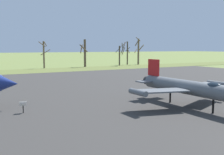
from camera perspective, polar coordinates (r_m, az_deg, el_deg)
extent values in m
cube|color=#383533|center=(28.35, 1.96, -4.23)|extent=(87.01, 61.23, 0.05)
cube|color=#616B34|center=(62.48, -15.23, 1.52)|extent=(147.01, 12.00, 0.06)
cone|color=navy|center=(24.22, -22.22, -1.25)|extent=(2.36, 2.32, 1.45)
cylinder|color=black|center=(22.31, -19.33, -6.83)|extent=(0.08, 0.08, 0.64)
cube|color=white|center=(22.20, -19.38, -5.58)|extent=(0.60, 0.39, 0.38)
cylinder|color=#565B60|center=(23.76, 17.16, -2.22)|extent=(1.94, 11.16, 1.28)
cylinder|color=black|center=(27.87, 8.15, -0.71)|extent=(0.94, 0.76, 0.90)
ellipsoid|color=#19232D|center=(22.18, 22.02, -2.11)|extent=(0.91, 1.72, 0.86)
cube|color=#565B60|center=(22.17, 11.03, -2.92)|extent=(4.77, 2.89, 0.12)
cube|color=#565B60|center=(26.36, 20.23, -1.69)|extent=(4.81, 3.33, 0.12)
cylinder|color=#565B60|center=(21.02, 5.87, -3.35)|extent=(0.60, 2.07, 0.48)
cylinder|color=#565B60|center=(28.35, 22.42, -1.23)|extent=(0.60, 2.07, 0.48)
cube|color=red|center=(27.09, 9.33, 2.25)|extent=(0.25, 1.64, 1.72)
cube|color=#565B60|center=(26.51, 7.51, -0.87)|extent=(1.76, 1.29, 0.12)
cube|color=#565B60|center=(27.94, 11.01, -0.55)|extent=(1.76, 1.29, 0.12)
cylinder|color=black|center=(22.48, 21.77, -6.11)|extent=(0.17, 0.17, 1.20)
cylinder|color=black|center=(25.61, 12.95, -4.28)|extent=(0.17, 0.17, 1.20)
cylinder|color=brown|center=(69.77, -15.07, 4.96)|extent=(0.44, 0.44, 7.15)
cylinder|color=brown|center=(68.92, -15.45, 7.23)|extent=(1.67, 1.37, 1.43)
cylinder|color=brown|center=(69.43, -14.76, 7.33)|extent=(1.08, 0.99, 1.33)
cylinder|color=brown|center=(71.02, -14.74, 5.50)|extent=(2.45, 1.60, 1.64)
cylinder|color=brown|center=(71.89, -6.10, 5.43)|extent=(0.64, 0.64, 7.75)
cylinder|color=brown|center=(72.09, -6.78, 6.88)|extent=(1.25, 1.59, 1.13)
cylinder|color=brown|center=(72.15, -6.87, 6.41)|extent=(1.52, 1.85, 2.42)
cylinder|color=brown|center=(70.87, -6.40, 6.54)|extent=(1.98, 1.78, 2.20)
cylinder|color=#42382D|center=(76.97, 1.69, 4.90)|extent=(0.42, 0.42, 6.01)
cylinder|color=#42382D|center=(77.83, 1.52, 6.37)|extent=(1.93, 0.68, 2.14)
cylinder|color=#42382D|center=(76.80, 2.36, 7.04)|extent=(1.40, 1.67, 2.00)
cylinder|color=#42382D|center=(77.36, 2.56, 5.92)|extent=(0.68, 2.61, 2.40)
cylinder|color=#42382D|center=(77.46, 2.42, 6.38)|extent=(0.33, 2.41, 2.61)
cylinder|color=#42382D|center=(82.62, 3.47, 5.50)|extent=(0.41, 0.41, 7.42)
cylinder|color=#42382D|center=(83.14, 2.89, 7.65)|extent=(1.98, 1.16, 1.27)
cylinder|color=#42382D|center=(83.34, 3.53, 6.36)|extent=(1.36, 1.10, 1.43)
cylinder|color=#42382D|center=(82.29, 3.68, 6.02)|extent=(1.06, 0.40, 1.58)
cylinder|color=#42382D|center=(82.75, 2.79, 7.39)|extent=(1.48, 1.75, 1.58)
cylinder|color=brown|center=(82.87, 5.95, 5.80)|extent=(0.56, 0.56, 8.36)
cylinder|color=brown|center=(83.69, 6.51, 6.61)|extent=(0.76, 2.49, 2.16)
cylinder|color=brown|center=(83.45, 5.64, 7.76)|extent=(1.75, 0.48, 2.18)
cylinder|color=brown|center=(82.22, 5.88, 8.57)|extent=(1.26, 1.30, 1.38)
cylinder|color=brown|center=(83.15, 5.34, 5.96)|extent=(1.74, 1.46, 1.25)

